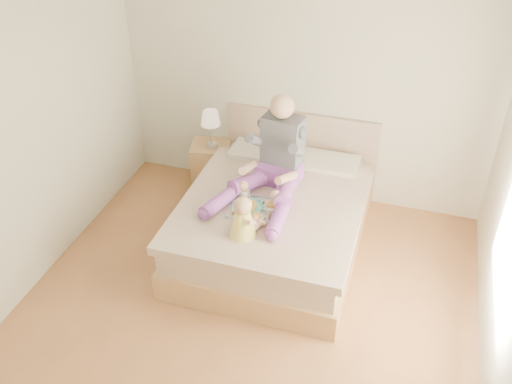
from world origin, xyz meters
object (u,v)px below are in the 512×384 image
(tray, at_px, (257,207))
(baby, at_px, (244,220))
(bed, at_px, (276,217))
(adult, at_px, (273,163))
(nightstand, at_px, (212,165))

(tray, relative_size, baby, 1.32)
(bed, height_order, adult, adult)
(bed, distance_m, tray, 0.47)
(nightstand, distance_m, tray, 1.48)
(nightstand, relative_size, adult, 0.45)
(nightstand, relative_size, baby, 1.37)
(baby, bearing_deg, nightstand, 149.27)
(tray, height_order, baby, baby)
(nightstand, xyz_separation_m, baby, (0.89, -1.49, 0.50))
(bed, bearing_deg, tray, -107.62)
(bed, relative_size, adult, 1.81)
(adult, bearing_deg, tray, -85.72)
(bed, xyz_separation_m, adult, (-0.07, 0.09, 0.57))
(bed, xyz_separation_m, tray, (-0.10, -0.32, 0.33))
(adult, distance_m, baby, 0.80)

